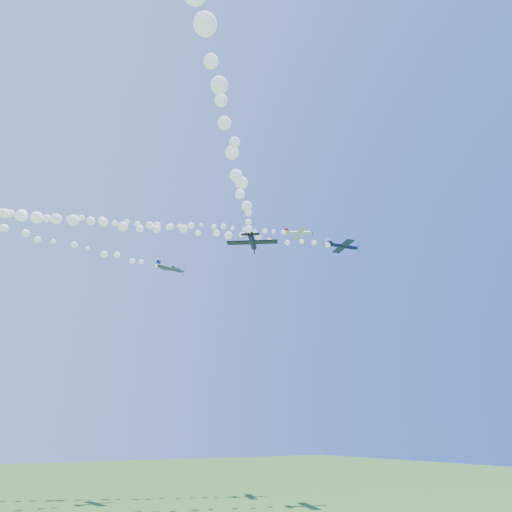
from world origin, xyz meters
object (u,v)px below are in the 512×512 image
plane_navy (343,246)px  plane_grey (170,268)px  plane_white (299,233)px  plane_black (252,241)px

plane_navy → plane_grey: size_ratio=1.16×
plane_white → plane_navy: 16.29m
plane_white → plane_navy: bearing=-65.2°
plane_navy → plane_black: plane_navy is taller
plane_grey → plane_black: 25.93m
plane_white → plane_grey: 32.42m
plane_white → plane_navy: (0.92, -13.82, -8.57)m
plane_white → plane_black: bearing=-120.1°
plane_navy → plane_grey: (-30.10, 19.85, -4.21)m
plane_white → plane_grey: plane_white is taller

